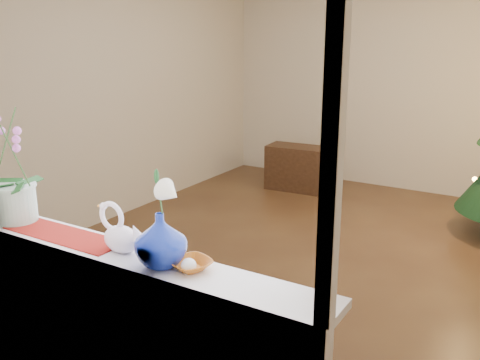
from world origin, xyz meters
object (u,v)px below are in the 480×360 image
object	(u,v)px
swan	(121,229)
orchid_pot	(11,160)
blue_vase	(160,236)
paperweight	(189,266)
side_table	(297,168)
amber_dish	(191,265)

from	to	relation	value
swan	orchid_pot	bearing A→B (deg)	-159.36
blue_vase	paperweight	size ratio (longest dim) A/B	4.08
orchid_pot	side_table	size ratio (longest dim) A/B	0.93
swan	amber_dish	bearing A→B (deg)	22.59
orchid_pot	amber_dish	xyz separation A→B (m)	(1.16, 0.01, -0.32)
side_table	blue_vase	bearing A→B (deg)	-76.86
orchid_pot	swan	xyz separation A→B (m)	(0.77, -0.00, -0.23)
swan	blue_vase	world-z (taller)	blue_vase
orchid_pot	blue_vase	size ratio (longest dim) A/B	2.46
orchid_pot	blue_vase	distance (m)	1.05
blue_vase	side_table	world-z (taller)	blue_vase
swan	paperweight	bearing A→B (deg)	17.38
swan	amber_dish	xyz separation A→B (m)	(0.39, 0.01, -0.09)
swan	amber_dish	world-z (taller)	swan
paperweight	amber_dish	bearing A→B (deg)	113.65
orchid_pot	blue_vase	xyz separation A→B (m)	(1.03, -0.03, -0.20)
swan	side_table	distance (m)	4.34
paperweight	amber_dish	xyz separation A→B (m)	(-0.02, 0.04, -0.02)
orchid_pot	paperweight	world-z (taller)	orchid_pot
blue_vase	side_table	bearing A→B (deg)	107.46
blue_vase	amber_dish	bearing A→B (deg)	14.20
amber_dish	side_table	xyz separation A→B (m)	(-1.45, 4.14, -0.66)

